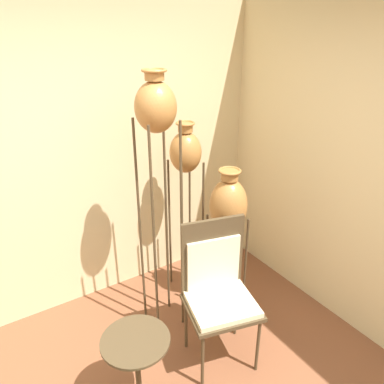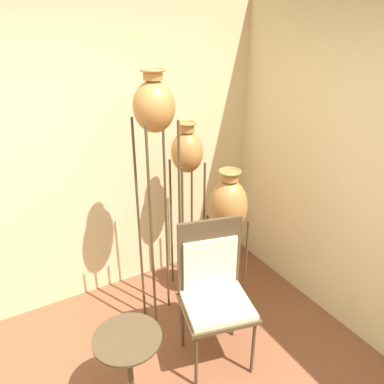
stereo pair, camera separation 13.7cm
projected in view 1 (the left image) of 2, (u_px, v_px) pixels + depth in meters
The scene contains 6 objects.
wall_back at pixel (52, 164), 3.00m from camera, with size 7.79×0.06×2.70m.
vase_stand_tall at pixel (156, 118), 2.55m from camera, with size 0.29×0.29×2.11m.
vase_stand_medium at pixel (186, 157), 3.19m from camera, with size 0.27×0.27×1.64m.
vase_stand_short at pixel (228, 206), 3.10m from camera, with size 0.32×0.32×1.32m.
chair at pixel (218, 285), 2.74m from camera, with size 0.60×0.56×1.12m.
side_table at pixel (137, 360), 2.36m from camera, with size 0.43×0.43×0.63m.
Camera 1 is at (-0.60, -1.05, 2.40)m, focal length 35.00 mm.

